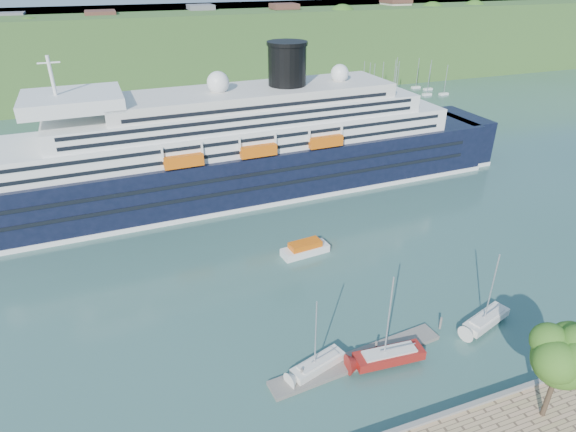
# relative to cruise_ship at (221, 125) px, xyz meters

# --- Properties ---
(ground) EXTENTS (400.00, 400.00, 0.00)m
(ground) POSITION_rel_cruise_ship_xyz_m (4.46, -54.31, -12.81)
(ground) COLOR #30554C
(ground) RESTS_ON ground
(far_hillside) EXTENTS (400.00, 50.00, 24.00)m
(far_hillside) POSITION_rel_cruise_ship_xyz_m (4.46, 90.69, -0.81)
(far_hillside) COLOR #385723
(far_hillside) RESTS_ON ground
(quay_coping) EXTENTS (220.00, 0.50, 0.30)m
(quay_coping) POSITION_rel_cruise_ship_xyz_m (4.46, -54.51, -11.66)
(quay_coping) COLOR slate
(quay_coping) RESTS_ON promenade
(cruise_ship) EXTENTS (114.59, 20.27, 25.63)m
(cruise_ship) POSITION_rel_cruise_ship_xyz_m (0.00, 0.00, 0.00)
(cruise_ship) COLOR black
(cruise_ship) RESTS_ON ground
(promenade_tree) EXTENTS (6.42, 6.42, 10.64)m
(promenade_tree) POSITION_rel_cruise_ship_xyz_m (15.12, -57.45, -6.50)
(promenade_tree) COLOR #2D5516
(promenade_tree) RESTS_ON promenade
(floating_pontoon) EXTENTS (19.90, 4.29, 0.44)m
(floating_pontoon) POSITION_rel_cruise_ship_xyz_m (3.17, -44.98, -12.59)
(floating_pontoon) COLOR gray
(floating_pontoon) RESTS_ON ground
(sailboat_white_near) EXTENTS (6.89, 3.73, 8.58)m
(sailboat_white_near) POSITION_rel_cruise_ship_xyz_m (-1.28, -44.78, -8.52)
(sailboat_white_near) COLOR silver
(sailboat_white_near) RESTS_ON ground
(sailboat_red) EXTENTS (8.28, 2.85, 10.50)m
(sailboat_red) POSITION_rel_cruise_ship_xyz_m (5.93, -46.43, -7.56)
(sailboat_red) COLOR maroon
(sailboat_red) RESTS_ON ground
(sailboat_white_far) EXTENTS (7.55, 4.17, 9.40)m
(sailboat_white_far) POSITION_rel_cruise_ship_xyz_m (19.41, -45.13, -8.11)
(sailboat_white_far) COLOR silver
(sailboat_white_far) RESTS_ON ground
(tender_launch) EXTENTS (7.20, 3.15, 1.93)m
(tender_launch) POSITION_rel_cruise_ship_xyz_m (5.89, -23.61, -11.85)
(tender_launch) COLOR #D0580C
(tender_launch) RESTS_ON ground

